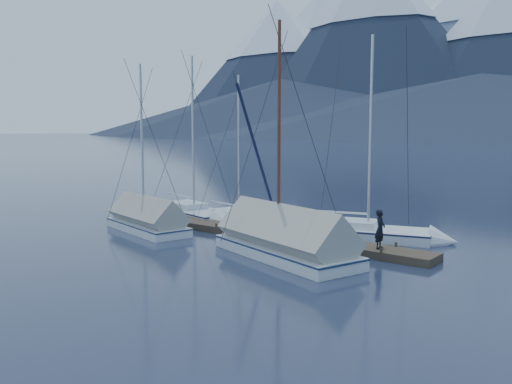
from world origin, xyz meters
TOP-DOWN VIEW (x-y plane):
  - ground at (0.00, 0.00)m, footprint 1000.00×1000.00m
  - dock at (0.00, 2.00)m, footprint 18.00×1.50m
  - mooring_posts at (-0.50, 2.00)m, footprint 15.12×1.52m
  - sailboat_open_left at (-5.89, 3.98)m, footprint 8.15×4.01m
  - sailboat_open_mid at (-2.46, 4.03)m, footprint 7.02×3.36m
  - sailboat_open_right at (5.05, 5.17)m, footprint 8.29×4.44m
  - sailboat_covered_near at (3.08, -0.50)m, footprint 8.55×4.73m
  - sailboat_covered_far at (-5.70, -0.36)m, footprint 6.96×3.48m
  - person at (6.63, 1.92)m, footprint 0.47×0.64m

SIDE VIEW (x-z plane):
  - ground at x=0.00m, z-range 0.00..0.00m
  - dock at x=0.00m, z-range -0.16..0.38m
  - sailboat_open_mid at x=-2.46m, z-range -4.32..4.64m
  - sailboat_open_left at x=-5.89m, z-range -5.01..5.38m
  - sailboat_open_right at x=5.05m, z-range -5.09..5.46m
  - mooring_posts at x=-0.50m, z-range 0.17..0.52m
  - sailboat_covered_far at x=-5.70m, z-range -4.22..5.14m
  - sailboat_covered_near at x=3.08m, z-range -4.79..5.85m
  - person at x=6.63m, z-range 0.34..1.97m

